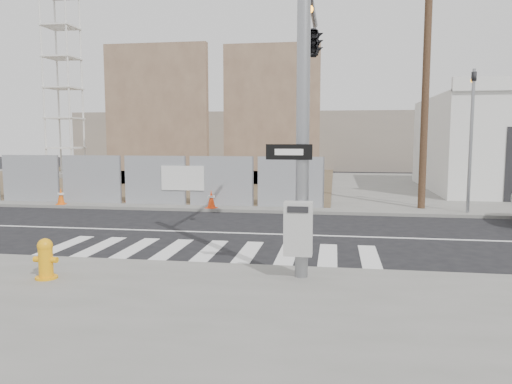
# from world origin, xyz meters

# --- Properties ---
(ground) EXTENTS (100.00, 100.00, 0.00)m
(ground) POSITION_xyz_m (0.00, 0.00, 0.00)
(ground) COLOR black
(ground) RESTS_ON ground
(sidewalk_far) EXTENTS (50.00, 20.00, 0.12)m
(sidewalk_far) POSITION_xyz_m (0.00, 14.00, 0.06)
(sidewalk_far) COLOR slate
(sidewalk_far) RESTS_ON ground
(signal_pole) EXTENTS (0.96, 5.87, 7.00)m
(signal_pole) POSITION_xyz_m (2.49, -2.05, 4.78)
(signal_pole) COLOR gray
(signal_pole) RESTS_ON sidewalk_near
(far_signal_pole) EXTENTS (0.16, 0.20, 5.60)m
(far_signal_pole) POSITION_xyz_m (8.00, 4.60, 3.48)
(far_signal_pole) COLOR gray
(far_signal_pole) RESTS_ON sidewalk_far
(chain_link_fence) EXTENTS (24.60, 0.04, 2.00)m
(chain_link_fence) POSITION_xyz_m (-10.00, 5.00, 1.12)
(chain_link_fence) COLOR gray
(chain_link_fence) RESTS_ON sidewalk_far
(concrete_wall_left) EXTENTS (6.00, 1.30, 8.00)m
(concrete_wall_left) POSITION_xyz_m (-7.00, 13.08, 3.38)
(concrete_wall_left) COLOR brown
(concrete_wall_left) RESTS_ON sidewalk_far
(concrete_wall_right) EXTENTS (5.50, 1.30, 8.00)m
(concrete_wall_right) POSITION_xyz_m (-0.50, 14.08, 3.38)
(concrete_wall_right) COLOR brown
(concrete_wall_right) RESTS_ON sidewalk_far
(crane_tower) EXTENTS (2.60, 2.60, 18.15)m
(crane_tower) POSITION_xyz_m (-15.00, 17.00, 9.02)
(crane_tower) COLOR slate
(crane_tower) RESTS_ON sidewalk_far
(utility_pole_right) EXTENTS (1.60, 0.28, 10.00)m
(utility_pole_right) POSITION_xyz_m (6.50, 5.50, 5.20)
(utility_pole_right) COLOR #513726
(utility_pole_right) RESTS_ON sidewalk_far
(fire_hydrant) EXTENTS (0.49, 0.43, 0.81)m
(fire_hydrant) POSITION_xyz_m (-2.48, -5.74, 0.52)
(fire_hydrant) COLOR orange
(fire_hydrant) RESTS_ON sidewalk_near
(traffic_cone_b) EXTENTS (0.42, 0.42, 0.68)m
(traffic_cone_b) POSITION_xyz_m (-8.00, 4.27, 0.45)
(traffic_cone_b) COLOR #EC590C
(traffic_cone_b) RESTS_ON sidewalk_far
(traffic_cone_c) EXTENTS (0.39, 0.39, 0.69)m
(traffic_cone_c) POSITION_xyz_m (-5.46, 5.20, 0.46)
(traffic_cone_c) COLOR #FF3B0D
(traffic_cone_c) RESTS_ON sidewalk_far
(traffic_cone_d) EXTENTS (0.46, 0.46, 0.71)m
(traffic_cone_d) POSITION_xyz_m (-1.62, 4.22, 0.47)
(traffic_cone_d) COLOR #FF3F0D
(traffic_cone_d) RESTS_ON sidewalk_far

